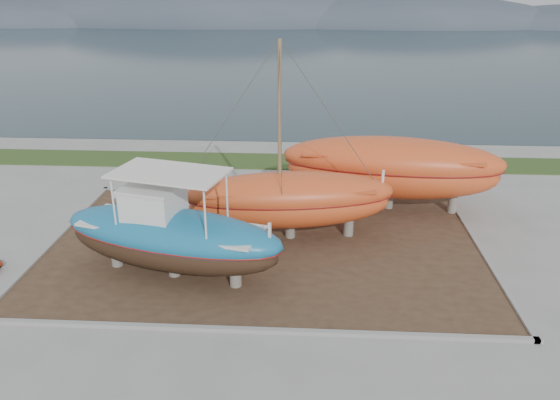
# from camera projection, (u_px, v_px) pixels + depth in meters

# --- Properties ---
(ground) EXTENTS (140.00, 140.00, 0.00)m
(ground) POSITION_uv_depth(u_px,v_px,m) (255.00, 297.00, 19.58)
(ground) COLOR gray
(ground) RESTS_ON ground
(dirt_patch) EXTENTS (18.00, 12.00, 0.06)m
(dirt_patch) POSITION_uv_depth(u_px,v_px,m) (264.00, 246.00, 23.26)
(dirt_patch) COLOR #422D1E
(dirt_patch) RESTS_ON ground
(curb_frame) EXTENTS (18.60, 12.60, 0.15)m
(curb_frame) POSITION_uv_depth(u_px,v_px,m) (264.00, 245.00, 23.25)
(curb_frame) COLOR gray
(curb_frame) RESTS_ON ground
(grass_strip) EXTENTS (44.00, 3.00, 0.08)m
(grass_strip) POSITION_uv_depth(u_px,v_px,m) (280.00, 161.00, 33.89)
(grass_strip) COLOR #284219
(grass_strip) RESTS_ON ground
(sea) EXTENTS (260.00, 100.00, 0.04)m
(sea) POSITION_uv_depth(u_px,v_px,m) (300.00, 52.00, 84.28)
(sea) COLOR #1C3138
(sea) RESTS_ON ground
(mountain_ridge) EXTENTS (200.00, 36.00, 20.00)m
(mountain_ridge) POSITION_uv_depth(u_px,v_px,m) (305.00, 24.00, 135.12)
(mountain_ridge) COLOR #333D49
(mountain_ridge) RESTS_ON ground
(blue_caique) EXTENTS (9.14, 4.82, 4.20)m
(blue_caique) POSITION_uv_depth(u_px,v_px,m) (171.00, 225.00, 20.13)
(blue_caique) COLOR #196E9E
(blue_caique) RESTS_ON dirt_patch
(white_dinghy) EXTENTS (4.60, 3.05, 1.29)m
(white_dinghy) POSITION_uv_depth(u_px,v_px,m) (152.00, 207.00, 25.46)
(white_dinghy) COLOR silver
(white_dinghy) RESTS_ON dirt_patch
(orange_sailboat) EXTENTS (9.24, 3.80, 8.42)m
(orange_sailboat) POSITION_uv_depth(u_px,v_px,m) (291.00, 145.00, 22.42)
(orange_sailboat) COLOR #D04C20
(orange_sailboat) RESTS_ON dirt_patch
(orange_bare_hull) EXTENTS (10.88, 4.50, 3.46)m
(orange_bare_hull) POSITION_uv_depth(u_px,v_px,m) (391.00, 175.00, 26.41)
(orange_bare_hull) COLOR #D04C20
(orange_bare_hull) RESTS_ON dirt_patch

